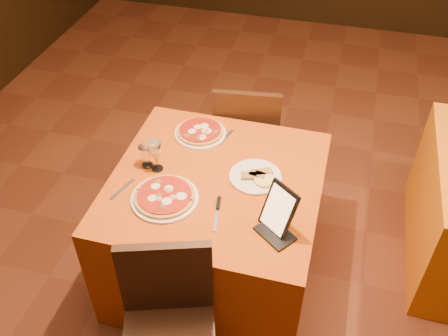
% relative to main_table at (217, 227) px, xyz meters
% --- Properties ---
extents(floor, '(6.00, 7.00, 0.01)m').
position_rel_main_table_xyz_m(floor, '(0.52, 0.10, -0.38)').
color(floor, '#5E2D19').
rests_on(floor, ground).
extents(main_table, '(1.10, 1.10, 0.75)m').
position_rel_main_table_xyz_m(main_table, '(0.00, 0.00, 0.00)').
color(main_table, '#B3470B').
rests_on(main_table, floor).
extents(chair_main_far, '(0.44, 0.44, 0.91)m').
position_rel_main_table_xyz_m(chair_main_far, '(0.00, 0.79, 0.08)').
color(chair_main_far, black).
rests_on(chair_main_far, floor).
extents(pizza_near, '(0.34, 0.34, 0.03)m').
position_rel_main_table_xyz_m(pizza_near, '(-0.21, -0.21, 0.39)').
color(pizza_near, white).
rests_on(pizza_near, main_table).
extents(pizza_far, '(0.30, 0.30, 0.03)m').
position_rel_main_table_xyz_m(pizza_far, '(-0.19, 0.35, 0.39)').
color(pizza_far, white).
rests_on(pizza_far, main_table).
extents(cutlet_dish, '(0.28, 0.28, 0.03)m').
position_rel_main_table_xyz_m(cutlet_dish, '(0.20, 0.07, 0.39)').
color(cutlet_dish, white).
rests_on(cutlet_dish, main_table).
extents(wine_glass, '(0.10, 0.10, 0.19)m').
position_rel_main_table_xyz_m(wine_glass, '(-0.33, -0.00, 0.47)').
color(wine_glass, '#F1DB89').
rests_on(wine_glass, main_table).
extents(water_glass, '(0.08, 0.08, 0.13)m').
position_rel_main_table_xyz_m(water_glass, '(-0.39, 0.01, 0.44)').
color(water_glass, white).
rests_on(water_glass, main_table).
extents(tablet, '(0.19, 0.18, 0.23)m').
position_rel_main_table_xyz_m(tablet, '(0.37, -0.24, 0.49)').
color(tablet, black).
rests_on(tablet, main_table).
extents(knife, '(0.05, 0.20, 0.01)m').
position_rel_main_table_xyz_m(knife, '(0.08, -0.25, 0.38)').
color(knife, silver).
rests_on(knife, main_table).
extents(fork_near, '(0.07, 0.17, 0.01)m').
position_rel_main_table_xyz_m(fork_near, '(-0.44, -0.20, 0.38)').
color(fork_near, '#AEADB4').
rests_on(fork_near, main_table).
extents(fork_far, '(0.06, 0.16, 0.01)m').
position_rel_main_table_xyz_m(fork_far, '(-0.04, 0.35, 0.38)').
color(fork_far, silver).
rests_on(fork_far, main_table).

